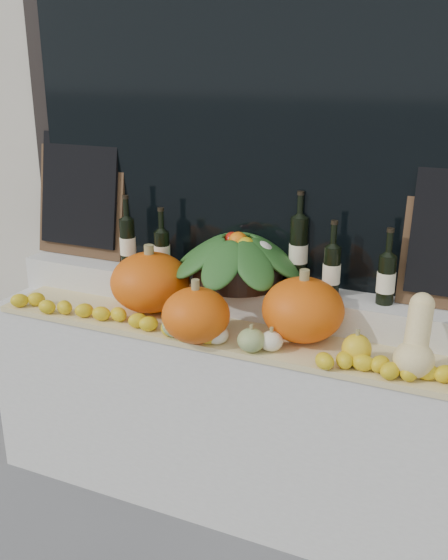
# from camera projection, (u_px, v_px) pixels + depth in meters

# --- Properties ---
(storefront_facade) EXTENTS (7.00, 0.94, 4.50)m
(storefront_facade) POSITION_uv_depth(u_px,v_px,m) (293.00, 2.00, 2.92)
(storefront_facade) COLOR beige
(storefront_facade) RESTS_ON ground
(display_sill) EXTENTS (2.30, 0.55, 0.88)m
(display_sill) POSITION_uv_depth(u_px,v_px,m) (231.00, 412.00, 2.90)
(display_sill) COLOR silver
(display_sill) RESTS_ON ground
(rear_tier) EXTENTS (2.30, 0.25, 0.16)m
(rear_tier) POSITION_uv_depth(u_px,v_px,m) (244.00, 298.00, 2.86)
(rear_tier) COLOR silver
(rear_tier) RESTS_ON display_sill
(straw_bedding) EXTENTS (2.10, 0.32, 0.02)m
(straw_bedding) POSITION_uv_depth(u_px,v_px,m) (219.00, 334.00, 2.64)
(straw_bedding) COLOR tan
(straw_bedding) RESTS_ON display_sill
(pumpkin_left) EXTENTS (0.43, 0.43, 0.27)m
(pumpkin_left) POSITION_uv_depth(u_px,v_px,m) (150.00, 282.00, 2.82)
(pumpkin_left) COLOR #EA5D0C
(pumpkin_left) RESTS_ON straw_bedding
(pumpkin_right) EXTENTS (0.42, 0.42, 0.26)m
(pumpkin_right) POSITION_uv_depth(u_px,v_px,m) (303.00, 310.00, 2.53)
(pumpkin_right) COLOR #EA5D0C
(pumpkin_right) RESTS_ON straw_bedding
(pumpkin_center) EXTENTS (0.34, 0.34, 0.22)m
(pumpkin_center) POSITION_uv_depth(u_px,v_px,m) (196.00, 315.00, 2.52)
(pumpkin_center) COLOR #EA5D0C
(pumpkin_center) RESTS_ON straw_bedding
(butternut_squash) EXTENTS (0.15, 0.21, 0.29)m
(butternut_squash) POSITION_uv_depth(u_px,v_px,m) (416.00, 343.00, 2.25)
(butternut_squash) COLOR #F1D58D
(butternut_squash) RESTS_ON straw_bedding
(decorative_gourds) EXTENTS (0.85, 0.18, 0.15)m
(decorative_gourds) POSITION_uv_depth(u_px,v_px,m) (247.00, 336.00, 2.47)
(decorative_gourds) COLOR #386B20
(decorative_gourds) RESTS_ON straw_bedding
(lemon_heap) EXTENTS (2.20, 0.16, 0.06)m
(lemon_heap) POSITION_uv_depth(u_px,v_px,m) (208.00, 334.00, 2.53)
(lemon_heap) COLOR gold
(lemon_heap) RESTS_ON straw_bedding
(produce_bowl) EXTENTS (0.63, 0.63, 0.24)m
(produce_bowl) POSITION_uv_depth(u_px,v_px,m) (238.00, 257.00, 2.79)
(produce_bowl) COLOR black
(produce_bowl) RESTS_ON rear_tier
(wine_bottle_far_left) EXTENTS (0.08, 0.08, 0.35)m
(wine_bottle_far_left) POSITION_uv_depth(u_px,v_px,m) (128.00, 243.00, 2.98)
(wine_bottle_far_left) COLOR black
(wine_bottle_far_left) RESTS_ON rear_tier
(wine_bottle_near_left) EXTENTS (0.08, 0.08, 0.31)m
(wine_bottle_near_left) POSITION_uv_depth(u_px,v_px,m) (162.00, 251.00, 2.93)
(wine_bottle_near_left) COLOR black
(wine_bottle_near_left) RESTS_ON rear_tier
(wine_bottle_tall) EXTENTS (0.08, 0.08, 0.42)m
(wine_bottle_tall) POSITION_uv_depth(u_px,v_px,m) (298.00, 250.00, 2.75)
(wine_bottle_tall) COLOR black
(wine_bottle_tall) RESTS_ON rear_tier
(wine_bottle_near_right) EXTENTS (0.08, 0.08, 0.33)m
(wine_bottle_near_right) POSITION_uv_depth(u_px,v_px,m) (332.00, 270.00, 2.63)
(wine_bottle_near_right) COLOR black
(wine_bottle_near_right) RESTS_ON rear_tier
(wine_bottle_far_right) EXTENTS (0.08, 0.08, 0.32)m
(wine_bottle_far_right) POSITION_uv_depth(u_px,v_px,m) (386.00, 278.00, 2.54)
(wine_bottle_far_right) COLOR black
(wine_bottle_far_right) RESTS_ON rear_tier
(chalkboard_left) EXTENTS (0.50, 0.14, 0.61)m
(chalkboard_left) POSITION_uv_depth(u_px,v_px,m) (80.00, 193.00, 3.13)
(chalkboard_left) COLOR #4C331E
(chalkboard_left) RESTS_ON rear_tier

